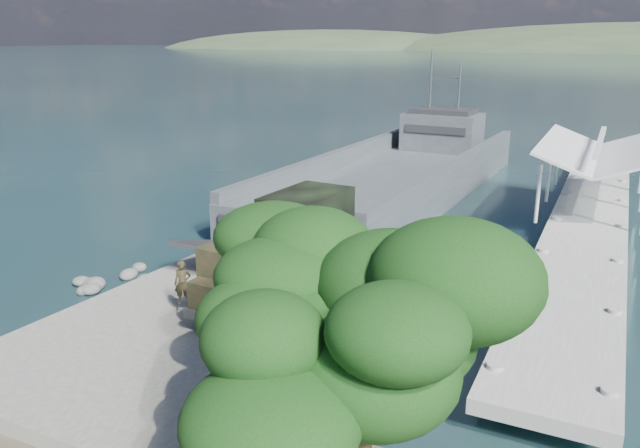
{
  "coord_description": "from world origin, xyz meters",
  "views": [
    {
      "loc": [
        13.91,
        -19.56,
        10.93
      ],
      "look_at": [
        1.64,
        6.0,
        2.42
      ],
      "focal_mm": 35.0,
      "sensor_mm": 36.0,
      "label": 1
    }
  ],
  "objects_px": {
    "pier": "(591,205)",
    "military_truck": "(287,249)",
    "overhang_tree": "(342,299)",
    "landing_craft": "(395,184)",
    "soldier": "(183,292)"
  },
  "relations": [
    {
      "from": "pier",
      "to": "overhang_tree",
      "type": "relative_size",
      "value": 5.35
    },
    {
      "from": "landing_craft",
      "to": "military_truck",
      "type": "height_order",
      "value": "landing_craft"
    },
    {
      "from": "military_truck",
      "to": "overhang_tree",
      "type": "height_order",
      "value": "overhang_tree"
    },
    {
      "from": "pier",
      "to": "military_truck",
      "type": "relative_size",
      "value": 4.87
    },
    {
      "from": "pier",
      "to": "military_truck",
      "type": "bearing_deg",
      "value": -122.71
    },
    {
      "from": "military_truck",
      "to": "overhang_tree",
      "type": "xyz_separation_m",
      "value": [
        7.26,
        -10.99,
        3.44
      ]
    },
    {
      "from": "pier",
      "to": "military_truck",
      "type": "xyz_separation_m",
      "value": [
        -10.87,
        -16.92,
        0.94
      ]
    },
    {
      "from": "military_truck",
      "to": "soldier",
      "type": "distance_m",
      "value": 4.55
    },
    {
      "from": "soldier",
      "to": "overhang_tree",
      "type": "relative_size",
      "value": 0.22
    },
    {
      "from": "pier",
      "to": "landing_craft",
      "type": "distance_m",
      "value": 13.47
    },
    {
      "from": "pier",
      "to": "military_truck",
      "type": "distance_m",
      "value": 20.13
    },
    {
      "from": "soldier",
      "to": "landing_craft",
      "type": "bearing_deg",
      "value": 60.35
    },
    {
      "from": "landing_craft",
      "to": "soldier",
      "type": "xyz_separation_m",
      "value": [
        -0.58,
        -23.51,
        0.51
      ]
    },
    {
      "from": "pier",
      "to": "soldier",
      "type": "distance_m",
      "value": 24.5
    },
    {
      "from": "overhang_tree",
      "to": "military_truck",
      "type": "bearing_deg",
      "value": 123.47
    }
  ]
}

